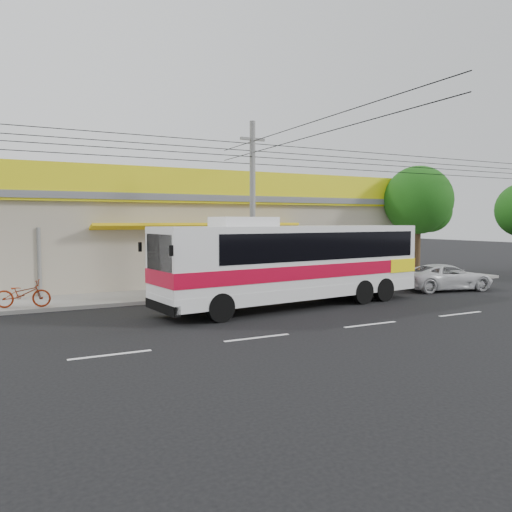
{
  "coord_description": "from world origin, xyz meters",
  "views": [
    {
      "loc": [
        -10.18,
        -14.75,
        3.25
      ],
      "look_at": [
        -1.78,
        2.0,
        1.94
      ],
      "focal_mm": 35.0,
      "sensor_mm": 36.0,
      "label": 1
    }
  ],
  "objects_px": {
    "utility_pole": "(253,153)",
    "tree_near": "(421,202)",
    "coach_bus": "(299,259)",
    "motorbike_red": "(23,294)",
    "white_car": "(446,277)"
  },
  "relations": [
    {
      "from": "utility_pole",
      "to": "tree_near",
      "type": "bearing_deg",
      "value": 10.42
    },
    {
      "from": "coach_bus",
      "to": "utility_pole",
      "type": "bearing_deg",
      "value": 96.02
    },
    {
      "from": "motorbike_red",
      "to": "tree_near",
      "type": "height_order",
      "value": "tree_near"
    },
    {
      "from": "coach_bus",
      "to": "motorbike_red",
      "type": "relative_size",
      "value": 5.92
    },
    {
      "from": "white_car",
      "to": "utility_pole",
      "type": "bearing_deg",
      "value": 88.41
    },
    {
      "from": "white_car",
      "to": "coach_bus",
      "type": "bearing_deg",
      "value": 105.35
    },
    {
      "from": "motorbike_red",
      "to": "coach_bus",
      "type": "bearing_deg",
      "value": -94.08
    },
    {
      "from": "motorbike_red",
      "to": "utility_pole",
      "type": "bearing_deg",
      "value": -78.89
    },
    {
      "from": "tree_near",
      "to": "white_car",
      "type": "bearing_deg",
      "value": -120.2
    },
    {
      "from": "tree_near",
      "to": "coach_bus",
      "type": "bearing_deg",
      "value": -156.23
    },
    {
      "from": "motorbike_red",
      "to": "utility_pole",
      "type": "height_order",
      "value": "utility_pole"
    },
    {
      "from": "tree_near",
      "to": "motorbike_red",
      "type": "bearing_deg",
      "value": -176.02
    },
    {
      "from": "white_car",
      "to": "motorbike_red",
      "type": "bearing_deg",
      "value": 92.21
    },
    {
      "from": "coach_bus",
      "to": "motorbike_red",
      "type": "height_order",
      "value": "coach_bus"
    },
    {
      "from": "white_car",
      "to": "utility_pole",
      "type": "distance_m",
      "value": 10.91
    }
  ]
}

